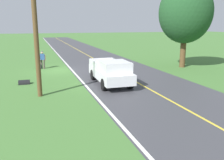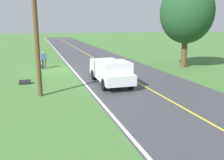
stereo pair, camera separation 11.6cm
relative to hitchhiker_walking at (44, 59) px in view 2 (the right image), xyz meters
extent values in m
plane|color=#427033|center=(-1.58, 1.49, -0.98)|extent=(200.00, 200.00, 0.00)
cube|color=#3D3D42|center=(-6.47, 1.49, -0.98)|extent=(8.12, 120.00, 0.00)
cube|color=silver|center=(-2.59, 1.49, -0.98)|extent=(0.16, 117.60, 0.00)
cube|color=gold|center=(-6.47, 1.49, -0.98)|extent=(0.14, 117.60, 0.00)
cylinder|color=#4C473D|center=(-0.12, 0.15, -0.54)|extent=(0.18, 0.18, 0.88)
cylinder|color=#4C473D|center=(0.11, -0.08, -0.54)|extent=(0.18, 0.18, 0.88)
cube|color=#335999|center=(0.00, 0.03, 0.19)|extent=(0.41, 0.28, 0.58)
sphere|color=tan|center=(0.00, 0.03, 0.59)|extent=(0.23, 0.23, 0.23)
sphere|color=#4C564C|center=(0.00, 0.03, 0.67)|extent=(0.20, 0.20, 0.20)
cube|color=#591E19|center=(0.01, -0.17, 0.22)|extent=(0.33, 0.21, 0.44)
cylinder|color=tan|center=(-0.26, 0.04, 0.08)|extent=(0.10, 0.10, 0.58)
cylinder|color=tan|center=(0.26, 0.06, 0.08)|extent=(0.10, 0.10, 0.58)
cube|color=#384C56|center=(0.42, 0.10, -0.77)|extent=(0.47, 0.22, 0.43)
cube|color=silver|center=(-4.41, 7.96, -0.23)|extent=(2.11, 5.44, 0.70)
cube|color=silver|center=(-4.39, 9.14, 0.48)|extent=(1.88, 2.20, 0.72)
cube|color=black|center=(-4.39, 9.14, 0.55)|extent=(1.71, 1.33, 0.43)
cube|color=silver|center=(-5.37, 6.90, 0.34)|extent=(0.16, 3.03, 0.45)
cube|color=silver|center=(-3.50, 6.86, 0.34)|extent=(0.16, 3.03, 0.45)
cube|color=silver|center=(-4.47, 5.36, 0.34)|extent=(1.84, 0.14, 0.45)
cylinder|color=black|center=(-5.28, 9.72, -0.58)|extent=(0.32, 0.81, 0.80)
cylinder|color=black|center=(-3.48, 9.69, -0.58)|extent=(0.32, 0.81, 0.80)
cylinder|color=black|center=(-5.34, 6.42, -0.58)|extent=(0.32, 0.81, 0.80)
cylinder|color=black|center=(-3.54, 6.39, -0.58)|extent=(0.32, 0.81, 0.80)
cylinder|color=brown|center=(-13.56, 3.58, 0.61)|extent=(0.56, 0.56, 3.19)
ellipsoid|color=#1E4723|center=(-13.56, 3.58, 4.41)|extent=(5.18, 5.18, 5.96)
cylinder|color=brown|center=(0.59, 9.66, 2.92)|extent=(0.28, 0.28, 7.80)
cylinder|color=black|center=(1.60, 6.12, -0.98)|extent=(0.80, 0.60, 0.60)
camera|label=1|loc=(0.82, 24.40, 3.30)|focal=38.57mm
camera|label=2|loc=(0.71, 24.44, 3.30)|focal=38.57mm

